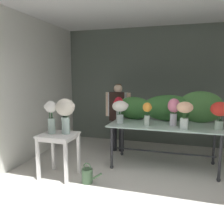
{
  "coord_description": "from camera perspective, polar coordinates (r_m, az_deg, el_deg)",
  "views": [
    {
      "loc": [
        0.58,
        -2.54,
        1.77
      ],
      "look_at": [
        -0.64,
        1.44,
        1.11
      ],
      "focal_mm": 37.14,
      "sensor_mm": 36.0,
      "label": 1
    }
  ],
  "objects": [
    {
      "name": "ground_plane",
      "position": [
        4.7,
        8.88,
        -13.25
      ],
      "size": [
        7.79,
        7.79,
        0.0
      ],
      "primitive_type": "plane",
      "color": "silver"
    },
    {
      "name": "wall_back",
      "position": [
        6.12,
        11.6,
        6.16
      ],
      "size": [
        5.04,
        0.12,
        2.97
      ],
      "primitive_type": "cube",
      "color": "slate",
      "rests_on": "ground"
    },
    {
      "name": "wall_left",
      "position": [
        5.32,
        -18.8,
        5.46
      ],
      "size": [
        0.12,
        3.66,
        2.97
      ],
      "primitive_type": "cube",
      "color": "silver",
      "rests_on": "ground"
    },
    {
      "name": "ceiling_slab",
      "position": [
        4.53,
        9.91,
        25.03
      ],
      "size": [
        5.16,
        3.66,
        0.12
      ],
      "primitive_type": "cube",
      "color": "silver",
      "rests_on": "wall_back"
    },
    {
      "name": "display_table_glass",
      "position": [
        4.57,
        12.84,
        -4.41
      ],
      "size": [
        2.09,
        0.99,
        0.85
      ],
      "color": "silver",
      "rests_on": "ground"
    },
    {
      "name": "side_table_white",
      "position": [
        4.13,
        -13.05,
        -6.92
      ],
      "size": [
        0.6,
        0.56,
        0.78
      ],
      "color": "white",
      "rests_on": "ground"
    },
    {
      "name": "florist",
      "position": [
        5.35,
        1.46,
        0.46
      ],
      "size": [
        0.59,
        0.24,
        1.58
      ],
      "color": "#232328",
      "rests_on": "ground"
    },
    {
      "name": "foliage_backdrop",
      "position": [
        4.86,
        13.5,
        1.02
      ],
      "size": [
        2.16,
        0.31,
        0.62
      ],
      "color": "#387033",
      "rests_on": "display_table_glass"
    },
    {
      "name": "vase_sunset_snapdragons",
      "position": [
        4.3,
        8.68,
        -0.03
      ],
      "size": [
        0.17,
        0.17,
        0.44
      ],
      "color": "silver",
      "rests_on": "display_table_glass"
    },
    {
      "name": "vase_scarlet_roses",
      "position": [
        4.36,
        25.03,
        0.11
      ],
      "size": [
        0.31,
        0.31,
        0.48
      ],
      "color": "silver",
      "rests_on": "display_table_glass"
    },
    {
      "name": "vase_ivory_tulips",
      "position": [
        4.51,
        2.06,
        0.88
      ],
      "size": [
        0.32,
        0.31,
        0.44
      ],
      "color": "silver",
      "rests_on": "display_table_glass"
    },
    {
      "name": "vase_crimson_stock",
      "position": [
        4.81,
        1.64,
        1.57
      ],
      "size": [
        0.23,
        0.18,
        0.49
      ],
      "color": "silver",
      "rests_on": "display_table_glass"
    },
    {
      "name": "vase_peach_dahlias",
      "position": [
        4.17,
        17.44,
        0.07
      ],
      "size": [
        0.28,
        0.28,
        0.48
      ],
      "color": "silver",
      "rests_on": "display_table_glass"
    },
    {
      "name": "vase_rosy_lilies",
      "position": [
        4.43,
        15.0,
        0.56
      ],
      "size": [
        0.24,
        0.23,
        0.51
      ],
      "color": "silver",
      "rests_on": "display_table_glass"
    },
    {
      "name": "vase_white_roses_tall",
      "position": [
        4.09,
        -14.79,
        -0.59
      ],
      "size": [
        0.22,
        0.2,
        0.57
      ],
      "color": "silver",
      "rests_on": "side_table_white"
    },
    {
      "name": "vase_cream_lisianthus_tall",
      "position": [
        4.01,
        -11.39,
        0.24
      ],
      "size": [
        0.34,
        0.32,
        0.61
      ],
      "color": "silver",
      "rests_on": "side_table_white"
    },
    {
      "name": "watering_can",
      "position": [
        4.01,
        -6.04,
        -15.26
      ],
      "size": [
        0.35,
        0.18,
        0.34
      ],
      "color": "#4C704C",
      "rests_on": "ground"
    }
  ]
}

